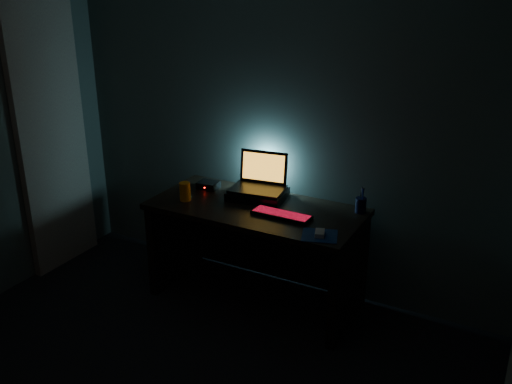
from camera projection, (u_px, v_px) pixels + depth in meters
room at (81, 228)px, 2.48m from camera, size 3.50×4.00×2.50m
desk at (259, 237)px, 4.13m from camera, size 1.50×0.70×0.75m
curtain at (51, 128)px, 4.44m from camera, size 0.06×0.65×2.30m
riser at (258, 194)px, 4.14m from camera, size 0.44×0.35×0.06m
laptop at (260, 180)px, 4.15m from camera, size 0.41×0.33×0.26m
keyboard at (282, 215)px, 3.83m from camera, size 0.41×0.14×0.03m
mousepad at (320, 236)px, 3.56m from camera, size 0.27×0.26×0.00m
mouse at (320, 233)px, 3.55m from camera, size 0.08×0.11×0.03m
pen_cup at (361, 205)px, 3.88m from camera, size 0.09×0.09×0.11m
juice_glass at (185, 192)px, 4.08m from camera, size 0.09×0.09×0.13m
router at (208, 185)px, 4.32m from camera, size 0.16×0.13×0.05m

